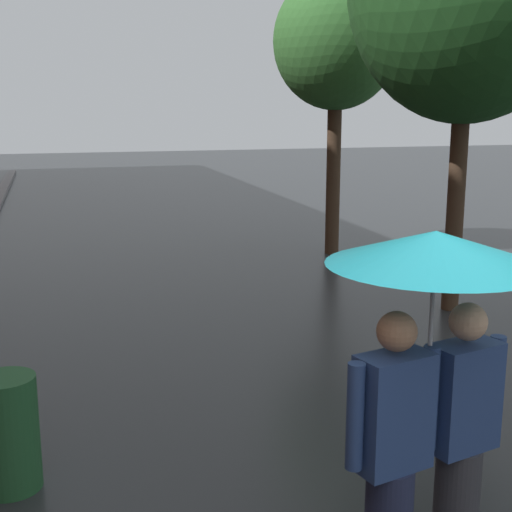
# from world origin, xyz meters

# --- Properties ---
(street_tree_2) EXTENTS (2.24, 2.24, 5.03)m
(street_tree_2) POSITION_xyz_m (3.27, 9.57, 3.79)
(street_tree_2) COLOR #473323
(street_tree_2) RESTS_ON ground
(couple_under_umbrella) EXTENTS (1.14, 1.14, 2.09)m
(couple_under_umbrella) POSITION_xyz_m (0.16, 0.71, 1.40)
(couple_under_umbrella) COLOR #1E233D
(couple_under_umbrella) RESTS_ON ground
(litter_bin) EXTENTS (0.44, 0.44, 0.85)m
(litter_bin) POSITION_xyz_m (-2.13, 2.54, 0.42)
(litter_bin) COLOR #1E4C28
(litter_bin) RESTS_ON ground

